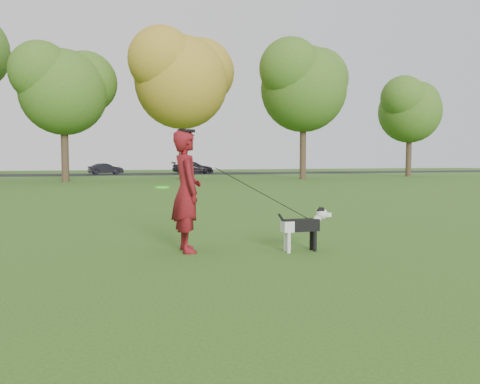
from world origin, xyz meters
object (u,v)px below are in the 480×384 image
object	(u,v)px
man	(187,191)
car_mid	(106,169)
dog	(305,224)
car_right	(193,168)

from	to	relation	value
man	car_mid	bearing A→B (deg)	-0.80
dog	car_right	size ratio (longest dim) A/B	0.22
man	car_mid	xyz separation A→B (m)	(-0.39, 40.20, -0.41)
man	car_mid	distance (m)	40.21
dog	car_right	xyz separation A→B (m)	(6.46, 40.74, 0.20)
man	car_right	world-z (taller)	man
man	car_right	xyz separation A→B (m)	(8.28, 40.20, -0.33)
dog	car_mid	xyz separation A→B (m)	(-2.21, 40.74, 0.12)
dog	car_mid	distance (m)	40.80
dog	car_mid	world-z (taller)	car_mid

